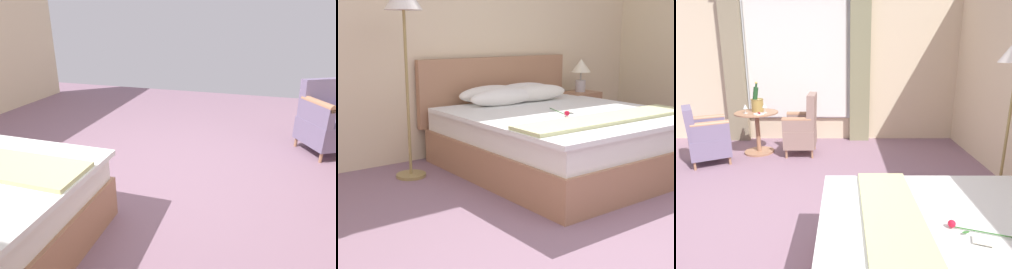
{
  "view_description": "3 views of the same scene",
  "coord_description": "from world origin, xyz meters",
  "views": [
    {
      "loc": [
        -1.01,
        2.59,
        1.55
      ],
      "look_at": [
        -0.42,
        0.64,
        0.75
      ],
      "focal_mm": 32.0,
      "sensor_mm": 36.0,
      "label": 1
    },
    {
      "loc": [
        -2.15,
        -1.56,
        1.35
      ],
      "look_at": [
        -0.6,
        0.53,
        0.78
      ],
      "focal_mm": 50.0,
      "sensor_mm": 36.0,
      "label": 2
    },
    {
      "loc": [
        2.41,
        0.84,
        1.63
      ],
      "look_at": [
        -0.75,
        0.84,
        0.75
      ],
      "focal_mm": 32.0,
      "sensor_mm": 36.0,
      "label": 3
    }
  ],
  "objects": [
    {
      "name": "side_table_round",
      "position": [
        -2.34,
        -0.58,
        0.39
      ],
      "size": [
        0.69,
        0.69,
        0.69
      ],
      "color": "#A37355",
      "rests_on": "ground"
    },
    {
      "name": "armchair_by_window",
      "position": [
        -2.29,
        0.18,
        0.44
      ],
      "size": [
        0.55,
        0.52,
        0.99
      ],
      "color": "#A37355",
      "rests_on": "ground"
    },
    {
      "name": "ground_plane",
      "position": [
        0.0,
        0.0,
        0.0
      ],
      "size": [
        7.86,
        7.86,
        0.0
      ],
      "primitive_type": "plane",
      "color": "gray"
    },
    {
      "name": "wine_glass_near_edge",
      "position": [
        -2.27,
        -0.42,
        0.79
      ],
      "size": [
        0.07,
        0.07,
        0.15
      ],
      "color": "white",
      "rests_on": "side_table_round"
    },
    {
      "name": "wall_window_side",
      "position": [
        -3.22,
        0.0,
        1.4
      ],
      "size": [
        0.27,
        5.95,
        2.8
      ],
      "color": "beige",
      "rests_on": "ground"
    },
    {
      "name": "armchair_facing_bed",
      "position": [
        -1.87,
        -1.23,
        0.39
      ],
      "size": [
        0.77,
        0.78,
        0.87
      ],
      "color": "#A37355",
      "rests_on": "ground"
    },
    {
      "name": "snack_plate",
      "position": [
        -2.17,
        -0.49,
        0.69
      ],
      "size": [
        0.17,
        0.17,
        0.04
      ],
      "color": "white",
      "rests_on": "side_table_round"
    },
    {
      "name": "wine_glass_near_bucket",
      "position": [
        -2.26,
        -0.72,
        0.79
      ],
      "size": [
        0.07,
        0.07,
        0.14
      ],
      "color": "white",
      "rests_on": "side_table_round"
    },
    {
      "name": "champagne_bucket",
      "position": [
        -2.42,
        -0.58,
        0.82
      ],
      "size": [
        0.2,
        0.2,
        0.48
      ],
      "color": "#9E8042",
      "rests_on": "side_table_round"
    }
  ]
}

